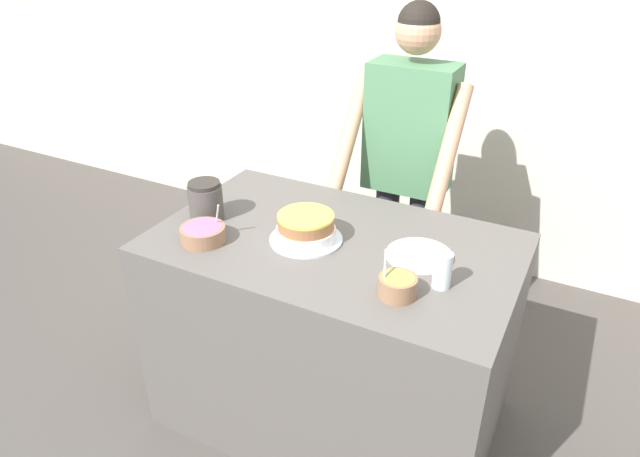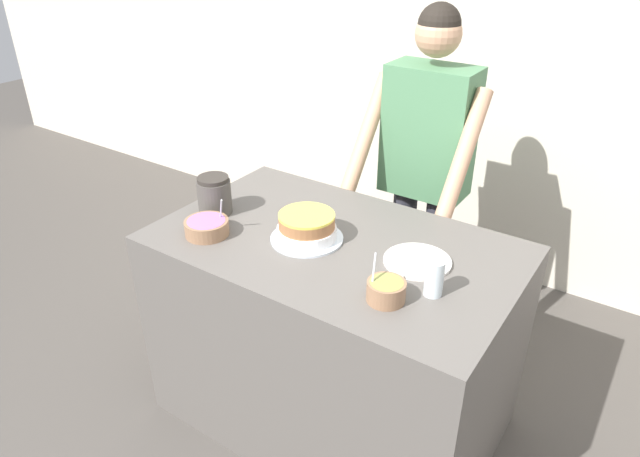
{
  "view_description": "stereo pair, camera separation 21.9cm",
  "coord_description": "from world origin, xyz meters",
  "px_view_note": "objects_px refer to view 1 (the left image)",
  "views": [
    {
      "loc": [
        0.85,
        -1.31,
        2.06
      ],
      "look_at": [
        -0.04,
        0.39,
        1.0
      ],
      "focal_mm": 32.0,
      "sensor_mm": 36.0,
      "label": 1
    },
    {
      "loc": [
        1.04,
        -1.19,
        2.06
      ],
      "look_at": [
        -0.04,
        0.39,
        1.0
      ],
      "focal_mm": 32.0,
      "sensor_mm": 36.0,
      "label": 2
    }
  ],
  "objects_px": {
    "drinking_glass": "(442,270)",
    "stoneware_jar": "(206,201)",
    "cake": "(306,229)",
    "frosting_bowl_purple": "(203,233)",
    "frosting_bowl_olive": "(397,285)",
    "ceramic_plate": "(419,255)",
    "person_baker": "(408,149)"
  },
  "relations": [
    {
      "from": "cake",
      "to": "drinking_glass",
      "type": "bearing_deg",
      "value": -6.23
    },
    {
      "from": "cake",
      "to": "stoneware_jar",
      "type": "relative_size",
      "value": 1.75
    },
    {
      "from": "drinking_glass",
      "to": "stoneware_jar",
      "type": "relative_size",
      "value": 0.8
    },
    {
      "from": "person_baker",
      "to": "stoneware_jar",
      "type": "bearing_deg",
      "value": -123.04
    },
    {
      "from": "cake",
      "to": "frosting_bowl_olive",
      "type": "height_order",
      "value": "frosting_bowl_olive"
    },
    {
      "from": "ceramic_plate",
      "to": "person_baker",
      "type": "bearing_deg",
      "value": 113.34
    },
    {
      "from": "frosting_bowl_olive",
      "to": "person_baker",
      "type": "bearing_deg",
      "value": 108.31
    },
    {
      "from": "frosting_bowl_purple",
      "to": "drinking_glass",
      "type": "relative_size",
      "value": 1.34
    },
    {
      "from": "ceramic_plate",
      "to": "frosting_bowl_olive",
      "type": "bearing_deg",
      "value": -87.15
    },
    {
      "from": "person_baker",
      "to": "ceramic_plate",
      "type": "xyz_separation_m",
      "value": [
        0.33,
        -0.76,
        -0.11
      ]
    },
    {
      "from": "drinking_glass",
      "to": "stoneware_jar",
      "type": "distance_m",
      "value": 1.03
    },
    {
      "from": "cake",
      "to": "frosting_bowl_olive",
      "type": "distance_m",
      "value": 0.49
    },
    {
      "from": "cake",
      "to": "stoneware_jar",
      "type": "height_order",
      "value": "stoneware_jar"
    },
    {
      "from": "frosting_bowl_purple",
      "to": "ceramic_plate",
      "type": "height_order",
      "value": "frosting_bowl_purple"
    },
    {
      "from": "cake",
      "to": "frosting_bowl_purple",
      "type": "xyz_separation_m",
      "value": [
        -0.36,
        -0.19,
        -0.02
      ]
    },
    {
      "from": "frosting_bowl_purple",
      "to": "ceramic_plate",
      "type": "distance_m",
      "value": 0.84
    },
    {
      "from": "person_baker",
      "to": "cake",
      "type": "bearing_deg",
      "value": -97.34
    },
    {
      "from": "frosting_bowl_olive",
      "to": "stoneware_jar",
      "type": "height_order",
      "value": "stoneware_jar"
    },
    {
      "from": "person_baker",
      "to": "ceramic_plate",
      "type": "bearing_deg",
      "value": -66.66
    },
    {
      "from": "frosting_bowl_olive",
      "to": "ceramic_plate",
      "type": "relative_size",
      "value": 0.63
    },
    {
      "from": "stoneware_jar",
      "to": "cake",
      "type": "bearing_deg",
      "value": 3.52
    },
    {
      "from": "cake",
      "to": "frosting_bowl_purple",
      "type": "bearing_deg",
      "value": -151.87
    },
    {
      "from": "cake",
      "to": "frosting_bowl_purple",
      "type": "relative_size",
      "value": 1.63
    },
    {
      "from": "frosting_bowl_purple",
      "to": "stoneware_jar",
      "type": "distance_m",
      "value": 0.2
    },
    {
      "from": "ceramic_plate",
      "to": "frosting_bowl_purple",
      "type": "bearing_deg",
      "value": -160.53
    },
    {
      "from": "person_baker",
      "to": "cake",
      "type": "distance_m",
      "value": 0.86
    },
    {
      "from": "frosting_bowl_purple",
      "to": "ceramic_plate",
      "type": "bearing_deg",
      "value": 19.47
    },
    {
      "from": "frosting_bowl_purple",
      "to": "stoneware_jar",
      "type": "bearing_deg",
      "value": 123.16
    },
    {
      "from": "ceramic_plate",
      "to": "stoneware_jar",
      "type": "height_order",
      "value": "stoneware_jar"
    },
    {
      "from": "drinking_glass",
      "to": "stoneware_jar",
      "type": "xyz_separation_m",
      "value": [
        -1.03,
        0.03,
        0.02
      ]
    },
    {
      "from": "frosting_bowl_purple",
      "to": "ceramic_plate",
      "type": "relative_size",
      "value": 0.7
    },
    {
      "from": "frosting_bowl_purple",
      "to": "stoneware_jar",
      "type": "xyz_separation_m",
      "value": [
        -0.11,
        0.16,
        0.05
      ]
    }
  ]
}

